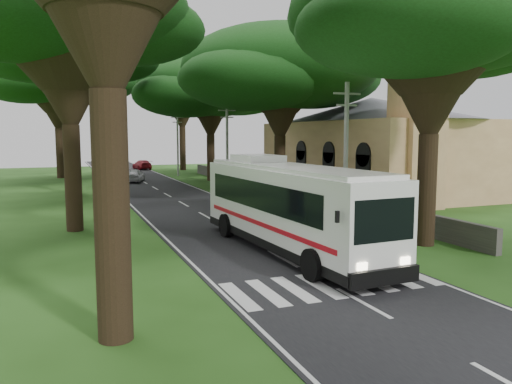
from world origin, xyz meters
The scene contains 20 objects.
ground centered at (0.00, 0.00, 0.00)m, with size 140.00×140.00×0.00m, color #224814.
road centered at (0.00, 25.00, 0.01)m, with size 8.00×120.00×0.04m, color black.
crosswalk centered at (0.00, -2.00, 0.00)m, with size 8.00×3.00×0.01m, color silver.
property_wall centered at (9.00, 24.00, 0.60)m, with size 0.35×50.00×1.20m, color #383533.
church centered at (17.86, 21.55, 4.91)m, with size 14.00×24.00×11.60m.
pole_near centered at (5.50, 6.00, 4.18)m, with size 1.60×0.24×8.00m.
pole_mid centered at (5.50, 26.00, 4.18)m, with size 1.60×0.24×8.00m.
pole_far centered at (5.50, 46.00, 4.18)m, with size 1.60×0.24×8.00m.
tree_l_mida centered at (-8.00, 12.00, 11.65)m, with size 12.93×12.93×14.58m.
tree_l_midb centered at (-7.50, 30.00, 12.42)m, with size 13.40×13.40×15.45m.
tree_l_far centered at (-8.50, 48.00, 12.19)m, with size 16.12×16.12×15.70m.
tree_r_near centered at (7.50, 2.00, 10.61)m, with size 13.40×13.40×13.59m.
tree_r_mida centered at (8.00, 20.00, 10.42)m, with size 15.72×15.72×13.82m.
tree_r_midb centered at (7.50, 38.00, 10.56)m, with size 16.35×16.35×14.08m.
tree_r_far centered at (8.50, 56.00, 13.02)m, with size 15.08×15.08×16.35m.
coach_bus centered at (0.80, 3.19, 2.11)m, with size 3.65×13.42×3.92m.
distant_car_a centered at (-0.92, 39.05, 0.77)m, with size 1.75×4.36×1.48m, color #ADACB1.
distant_car_b centered at (-2.78, 51.01, 0.75)m, with size 1.52×4.37×1.44m, color navy.
distant_car_c centered at (3.00, 59.22, 0.73)m, with size 1.96×4.82×1.40m, color maroon.
pedestrian centered at (-6.95, 9.64, 0.88)m, with size 0.64×0.42×1.76m, color black.
Camera 1 is at (-8.70, -16.87, 5.29)m, focal length 35.00 mm.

